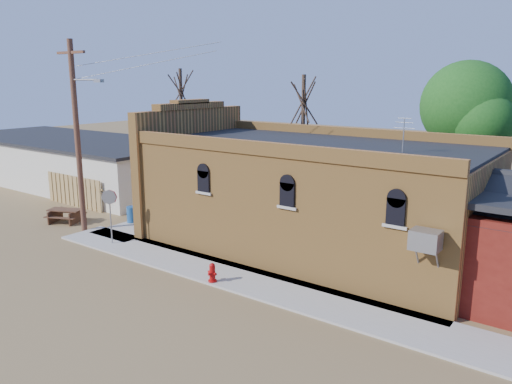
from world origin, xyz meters
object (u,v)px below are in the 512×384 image
Objects in this scene: stop_sign at (110,202)px; picnic_table at (65,214)px; brick_bar at (305,195)px; utility_pole at (78,133)px; fire_hydrant at (212,273)px; trash_barrel at (132,214)px.

stop_sign reaches higher than picnic_table.
utility_pole is at bearing -156.31° from brick_bar.
stop_sign is 1.19× the size of picnic_table.
utility_pole is 10.29m from fire_hydrant.
trash_barrel is at bearing -178.39° from fire_hydrant.
trash_barrel is at bearing 7.71° from picnic_table.
utility_pole is 11.01× the size of trash_barrel.
brick_bar is at bearing 13.22° from trash_barrel.
brick_bar reaches higher than fire_hydrant.
trash_barrel is at bearing 68.45° from utility_pole.
trash_barrel is 3.50m from picnic_table.
fire_hydrant is at bearing -22.09° from trash_barrel.
utility_pole is at bearing -163.71° from fire_hydrant.
brick_bar is 6.74× the size of stop_sign.
utility_pole is 3.70× the size of stop_sign.
brick_bar is at bearing -6.10° from picnic_table.
brick_bar is 10.96m from utility_pole.
stop_sign reaches higher than fire_hydrant.
utility_pole is at bearing 154.92° from stop_sign.
utility_pole is 4.89m from trash_barrel.
utility_pole reaches higher than stop_sign.
utility_pole is 12.80× the size of fire_hydrant.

